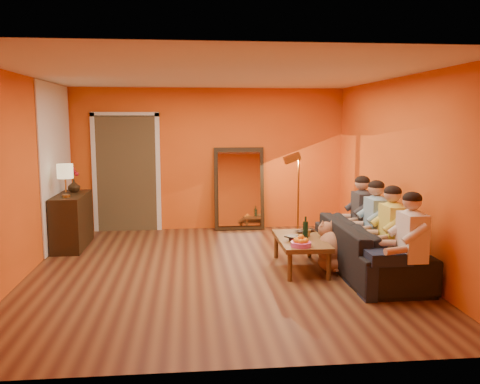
{
  "coord_description": "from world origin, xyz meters",
  "views": [
    {
      "loc": [
        -0.37,
        -6.63,
        2.02
      ],
      "look_at": [
        0.35,
        0.5,
        1.0
      ],
      "focal_mm": 38.0,
      "sensor_mm": 36.0,
      "label": 1
    }
  ],
  "objects": [
    {
      "name": "floor_lamp",
      "position": [
        1.48,
        1.78,
        0.72
      ],
      "size": [
        0.32,
        0.26,
        1.44
      ],
      "primitive_type": null,
      "rotation": [
        0.0,
        0.0,
        -0.08
      ],
      "color": "#B17D33",
      "rests_on": "floor"
    },
    {
      "name": "doorway_recess",
      "position": [
        -1.5,
        2.83,
        1.05
      ],
      "size": [
        1.06,
        0.3,
        2.1
      ],
      "primitive_type": "cube",
      "color": "#3F2D19",
      "rests_on": "floor"
    },
    {
      "name": "sideboard",
      "position": [
        -2.24,
        1.55,
        0.42
      ],
      "size": [
        0.44,
        1.18,
        0.85
      ],
      "primitive_type": "cube",
      "color": "black",
      "rests_on": "floor"
    },
    {
      "name": "room_shell",
      "position": [
        0.0,
        0.37,
        1.3
      ],
      "size": [
        5.0,
        5.5,
        2.6
      ],
      "color": "brown",
      "rests_on": "ground"
    },
    {
      "name": "door_jamb_right",
      "position": [
        -0.93,
        2.71,
        1.05
      ],
      "size": [
        0.08,
        0.06,
        2.2
      ],
      "primitive_type": "cube",
      "color": "white",
      "rests_on": "wall_back"
    },
    {
      "name": "flowers",
      "position": [
        -2.24,
        1.8,
        1.18
      ],
      "size": [
        0.17,
        0.17,
        0.42
      ],
      "primitive_type": null,
      "color": "#AC131F",
      "rests_on": "vase"
    },
    {
      "name": "laptop",
      "position": [
        1.31,
        0.36,
        0.43
      ],
      "size": [
        0.4,
        0.36,
        0.03
      ],
      "primitive_type": "imported",
      "rotation": [
        0.0,
        0.0,
        0.51
      ],
      "color": "black",
      "rests_on": "coffee_table"
    },
    {
      "name": "mirror_glass",
      "position": [
        0.55,
        2.59,
        0.76
      ],
      "size": [
        0.78,
        0.21,
        1.35
      ],
      "primitive_type": "cube",
      "rotation": [
        -0.14,
        0.0,
        0.0
      ],
      "color": "white",
      "rests_on": "mirror_frame"
    },
    {
      "name": "coffee_table",
      "position": [
        1.13,
        0.01,
        0.21
      ],
      "size": [
        0.64,
        1.23,
        0.42
      ],
      "primitive_type": null,
      "rotation": [
        0.0,
        0.0,
        -0.02
      ],
      "color": "brown",
      "rests_on": "floor"
    },
    {
      "name": "dog",
      "position": [
        1.52,
        -0.1,
        0.33
      ],
      "size": [
        0.54,
        0.66,
        0.67
      ],
      "primitive_type": null,
      "rotation": [
        0.0,
        0.0,
        -0.36
      ],
      "color": "#A86D4C",
      "rests_on": "floor"
    },
    {
      "name": "book_upper",
      "position": [
        0.95,
        -0.2,
        0.47
      ],
      "size": [
        0.3,
        0.31,
        0.02
      ],
      "primitive_type": "imported",
      "rotation": [
        0.0,
        0.0,
        0.69
      ],
      "color": "black",
      "rests_on": "book_mid"
    },
    {
      "name": "mirror_frame",
      "position": [
        0.55,
        2.63,
        0.76
      ],
      "size": [
        0.92,
        0.27,
        1.51
      ],
      "primitive_type": "cube",
      "rotation": [
        -0.14,
        0.0,
        0.0
      ],
      "color": "black",
      "rests_on": "floor"
    },
    {
      "name": "vase",
      "position": [
        -2.24,
        1.8,
        0.95
      ],
      "size": [
        0.19,
        0.19,
        0.2
      ],
      "primitive_type": "imported",
      "color": "black",
      "rests_on": "sideboard"
    },
    {
      "name": "fruit_bowl",
      "position": [
        1.03,
        -0.44,
        0.5
      ],
      "size": [
        0.26,
        0.26,
        0.16
      ],
      "primitive_type": null,
      "color": "#ED53AA",
      "rests_on": "coffee_table"
    },
    {
      "name": "person_mid_left",
      "position": [
        2.13,
        -0.7,
        0.61
      ],
      "size": [
        0.7,
        0.44,
        1.22
      ],
      "primitive_type": null,
      "color": "#E5D84C",
      "rests_on": "sofa"
    },
    {
      "name": "white_accent",
      "position": [
        -2.48,
        1.75,
        1.3
      ],
      "size": [
        0.02,
        1.9,
        2.58
      ],
      "primitive_type": "cube",
      "color": "white",
      "rests_on": "wall_left"
    },
    {
      "name": "tumbler",
      "position": [
        1.25,
        0.13,
        0.47
      ],
      "size": [
        0.11,
        0.11,
        0.09
      ],
      "primitive_type": "imported",
      "rotation": [
        0.0,
        0.0,
        0.07
      ],
      "color": "#B27F3F",
      "rests_on": "coffee_table"
    },
    {
      "name": "wine_bottle",
      "position": [
        1.18,
        -0.04,
        0.58
      ],
      "size": [
        0.07,
        0.07,
        0.31
      ],
      "primitive_type": "cylinder",
      "color": "black",
      "rests_on": "coffee_table"
    },
    {
      "name": "book_mid",
      "position": [
        0.96,
        -0.18,
        0.45
      ],
      "size": [
        0.2,
        0.26,
        0.02
      ],
      "primitive_type": "imported",
      "rotation": [
        0.0,
        0.0,
        0.07
      ],
      "color": "#AC131F",
      "rests_on": "book_lower"
    },
    {
      "name": "person_mid_right",
      "position": [
        2.13,
        -0.15,
        0.61
      ],
      "size": [
        0.7,
        0.44,
        1.22
      ],
      "primitive_type": null,
      "color": "#7FAAC4",
      "rests_on": "sofa"
    },
    {
      "name": "person_far_left",
      "position": [
        2.13,
        -1.25,
        0.61
      ],
      "size": [
        0.7,
        0.44,
        1.22
      ],
      "primitive_type": null,
      "color": "silver",
      "rests_on": "sofa"
    },
    {
      "name": "book_lower",
      "position": [
        0.95,
        -0.19,
        0.43
      ],
      "size": [
        0.2,
        0.26,
        0.02
      ],
      "primitive_type": "imported",
      "rotation": [
        0.0,
        0.0,
        0.08
      ],
      "color": "black",
      "rests_on": "coffee_table"
    },
    {
      "name": "door_jamb_left",
      "position": [
        -2.07,
        2.71,
        1.05
      ],
      "size": [
        0.08,
        0.06,
        2.2
      ],
      "primitive_type": "cube",
      "color": "white",
      "rests_on": "wall_back"
    },
    {
      "name": "sofa",
      "position": [
        2.0,
        -0.25,
        0.33
      ],
      "size": [
        2.29,
        0.9,
        0.67
      ],
      "primitive_type": "imported",
      "rotation": [
        0.0,
        0.0,
        1.57
      ],
      "color": "black",
      "rests_on": "floor"
    },
    {
      "name": "table_lamp",
      "position": [
        -2.24,
        1.25,
        1.1
      ],
      "size": [
        0.24,
        0.24,
        0.51
      ],
      "primitive_type": null,
      "color": "beige",
      "rests_on": "sideboard"
    },
    {
      "name": "person_far_right",
      "position": [
        2.13,
        0.4,
        0.61
      ],
      "size": [
        0.7,
        0.44,
        1.22
      ],
      "primitive_type": null,
      "color": "#2F2E33",
      "rests_on": "sofa"
    },
    {
      "name": "door_header",
      "position": [
        -1.5,
        2.71,
        2.12
      ],
      "size": [
        1.22,
        0.06,
        0.08
      ],
      "primitive_type": "cube",
      "color": "white",
      "rests_on": "wall_back"
    }
  ]
}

